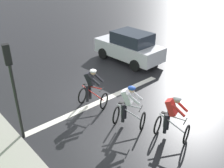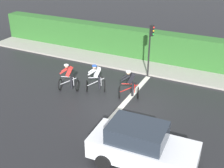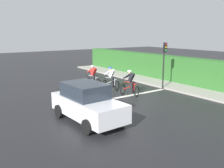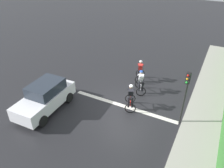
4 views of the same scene
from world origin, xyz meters
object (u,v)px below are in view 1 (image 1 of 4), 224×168
cyclist_second (129,107)px  cyclist_mid (92,88)px  car_white (129,47)px  cyclist_lead (172,118)px  traffic_light_near_crossing (12,79)px

cyclist_second → cyclist_mid: size_ratio=1.00×
car_white → cyclist_mid: bearing=28.1°
cyclist_second → car_white: 6.33m
cyclist_lead → car_white: bearing=-123.3°
cyclist_lead → cyclist_mid: size_ratio=1.00×
cyclist_mid → traffic_light_near_crossing: traffic_light_near_crossing is taller
car_white → traffic_light_near_crossing: 8.17m
car_white → traffic_light_near_crossing: traffic_light_near_crossing is taller
cyclist_second → traffic_light_near_crossing: bearing=-32.3°
cyclist_mid → traffic_light_near_crossing: size_ratio=0.50×
cyclist_lead → cyclist_second: size_ratio=1.00×
cyclist_mid → car_white: car_white is taller
car_white → cyclist_lead: bearing=56.7°
cyclist_second → car_white: size_ratio=0.40×
cyclist_lead → traffic_light_near_crossing: (3.79, -3.46, 1.43)m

